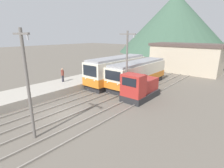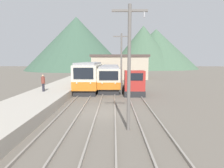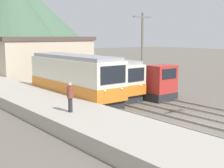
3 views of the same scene
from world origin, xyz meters
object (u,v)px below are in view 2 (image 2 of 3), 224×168
(commuter_train_center, at_px, (110,78))
(catenary_mast_near, at_px, (129,65))
(catenary_mast_mid, at_px, (121,62))
(shunting_locomotive, at_px, (133,84))
(commuter_train_left, at_px, (90,77))
(person_on_platform, at_px, (43,82))

(commuter_train_center, height_order, catenary_mast_near, catenary_mast_near)
(commuter_train_center, bearing_deg, catenary_mast_near, -84.51)
(catenary_mast_near, distance_m, catenary_mast_mid, 10.83)
(commuter_train_center, relative_size, catenary_mast_mid, 1.52)
(commuter_train_center, distance_m, catenary_mast_mid, 5.61)
(catenary_mast_mid, bearing_deg, shunting_locomotive, 16.69)
(commuter_train_left, distance_m, commuter_train_center, 3.05)
(shunting_locomotive, xyz_separation_m, catenary_mast_mid, (-1.49, -0.45, 2.76))
(shunting_locomotive, relative_size, person_on_platform, 2.67)
(catenary_mast_near, relative_size, catenary_mast_mid, 1.00)
(commuter_train_left, xyz_separation_m, catenary_mast_mid, (4.31, -3.67, 2.18))
(shunting_locomotive, bearing_deg, catenary_mast_near, -97.54)
(catenary_mast_near, xyz_separation_m, catenary_mast_mid, (0.00, 10.83, 0.00))
(shunting_locomotive, relative_size, catenary_mast_mid, 0.66)
(catenary_mast_mid, bearing_deg, commuter_train_center, 107.26)
(commuter_train_left, height_order, catenary_mast_mid, catenary_mast_mid)
(catenary_mast_mid, bearing_deg, person_on_platform, -163.17)
(shunting_locomotive, bearing_deg, commuter_train_left, 150.98)
(commuter_train_left, bearing_deg, shunting_locomotive, -29.02)
(commuter_train_left, bearing_deg, person_on_platform, -123.73)
(commuter_train_left, distance_m, catenary_mast_near, 15.28)
(shunting_locomotive, relative_size, catenary_mast_near, 0.66)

